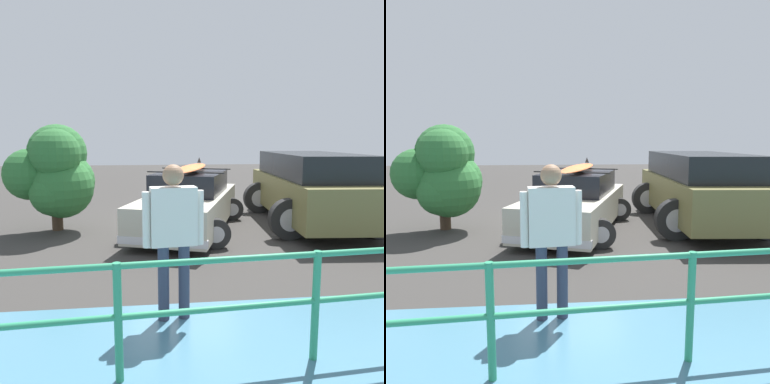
% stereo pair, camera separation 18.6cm
% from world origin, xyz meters
% --- Properties ---
extents(ground_plane, '(44.00, 44.00, 0.02)m').
position_xyz_m(ground_plane, '(0.00, 0.00, -0.01)').
color(ground_plane, '#383533').
rests_on(ground_plane, ground).
extents(sedan_car, '(2.95, 4.47, 1.58)m').
position_xyz_m(sedan_car, '(-0.13, 0.39, 0.62)').
color(sedan_car, '#B7B29E').
rests_on(sedan_car, ground).
extents(suv_car, '(2.93, 5.00, 1.71)m').
position_xyz_m(suv_car, '(-3.11, 0.09, 0.90)').
color(suv_car, brown).
rests_on(suv_car, ground).
extents(person_bystander, '(0.68, 0.25, 1.76)m').
position_xyz_m(person_bystander, '(0.50, 4.61, 1.06)').
color(person_bystander, '#33384C').
rests_on(person_bystander, ground).
extents(bush_near_left, '(1.89, 1.64, 2.36)m').
position_xyz_m(bush_near_left, '(2.74, 0.32, 1.28)').
color(bush_near_left, '#4C3828').
rests_on(bush_near_left, ground).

